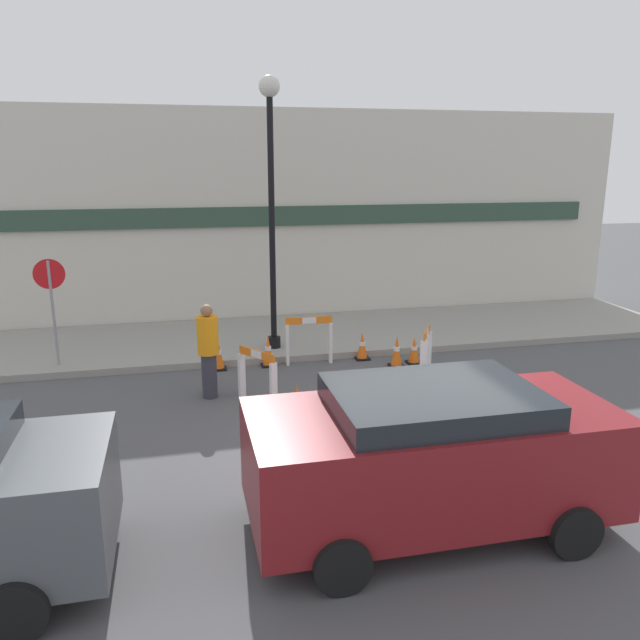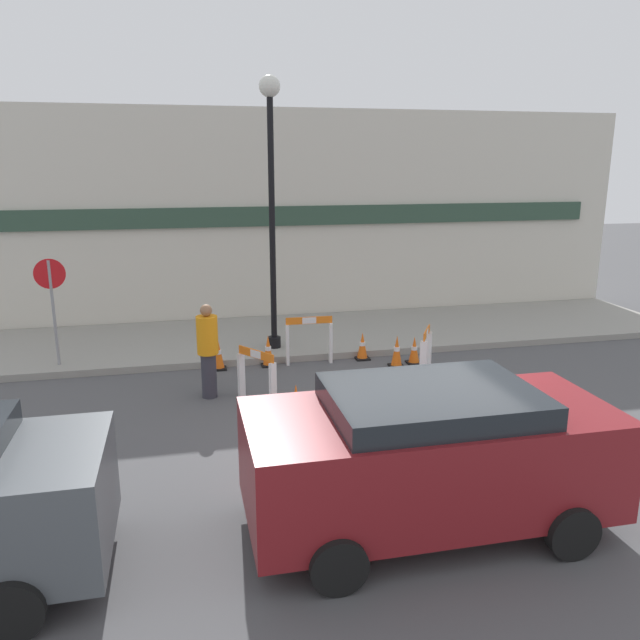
{
  "view_description": "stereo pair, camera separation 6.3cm",
  "coord_description": "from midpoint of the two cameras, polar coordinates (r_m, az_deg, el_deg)",
  "views": [
    {
      "loc": [
        -3.29,
        -7.99,
        4.16
      ],
      "look_at": [
        -0.5,
        4.14,
        1.0
      ],
      "focal_mm": 35.0,
      "sensor_mm": 36.0,
      "label": 1
    },
    {
      "loc": [
        -3.23,
        -8.01,
        4.16
      ],
      "look_at": [
        -0.5,
        4.14,
        1.0
      ],
      "focal_mm": 35.0,
      "sensor_mm": 36.0,
      "label": 2
    }
  ],
  "objects": [
    {
      "name": "parked_car_1",
      "position": [
        7.38,
        9.93,
        -11.63
      ],
      "size": [
        4.19,
        2.0,
        1.71
      ],
      "color": "maroon",
      "rests_on": "ground_plane"
    },
    {
      "name": "barricade_2",
      "position": [
        12.29,
        9.52,
        -3.02
      ],
      "size": [
        0.49,
        0.72,
        1.05
      ],
      "rotation": [
        0.0,
        0.0,
        7.33
      ],
      "color": "white",
      "rests_on": "ground_plane"
    },
    {
      "name": "traffic_cone_1",
      "position": [
        13.1,
        -4.9,
        -2.86
      ],
      "size": [
        0.3,
        0.3,
        0.67
      ],
      "color": "black",
      "rests_on": "ground_plane"
    },
    {
      "name": "person_worker",
      "position": [
        11.34,
        -10.34,
        -2.58
      ],
      "size": [
        0.48,
        0.48,
        1.73
      ],
      "rotation": [
        0.0,
        0.0,
        0.32
      ],
      "color": "#33333D",
      "rests_on": "ground_plane"
    },
    {
      "name": "traffic_cone_5",
      "position": [
        13.09,
        6.89,
        -2.89
      ],
      "size": [
        0.3,
        0.3,
        0.68
      ],
      "color": "black",
      "rests_on": "ground_plane"
    },
    {
      "name": "traffic_cone_2",
      "position": [
        13.0,
        -9.4,
        -3.17
      ],
      "size": [
        0.3,
        0.3,
        0.65
      ],
      "color": "black",
      "rests_on": "ground_plane"
    },
    {
      "name": "traffic_cone_0",
      "position": [
        13.53,
        3.75,
        -2.42
      ],
      "size": [
        0.3,
        0.3,
        0.6
      ],
      "color": "black",
      "rests_on": "ground_plane"
    },
    {
      "name": "barricade_0",
      "position": [
        13.12,
        -1.14,
        -1.65
      ],
      "size": [
        0.99,
        0.16,
        1.03
      ],
      "rotation": [
        0.0,
        0.0,
        3.11
      ],
      "color": "white",
      "rests_on": "ground_plane"
    },
    {
      "name": "sidewalk_slab",
      "position": [
        15.27,
        -0.14,
        -1.28
      ],
      "size": [
        18.0,
        3.68,
        0.15
      ],
      "color": "gray",
      "rests_on": "ground_plane"
    },
    {
      "name": "traffic_cone_4",
      "position": [
        13.36,
        8.47,
        -2.78
      ],
      "size": [
        0.3,
        0.3,
        0.59
      ],
      "color": "black",
      "rests_on": "ground_plane"
    },
    {
      "name": "traffic_cone_3",
      "position": [
        10.45,
        -2.31,
        -7.53
      ],
      "size": [
        0.3,
        0.3,
        0.6
      ],
      "color": "black",
      "rests_on": "ground_plane"
    },
    {
      "name": "ground_plane",
      "position": [
        9.59,
        8.47,
        -11.64
      ],
      "size": [
        60.0,
        60.0,
        0.0
      ],
      "primitive_type": "plane",
      "color": "#4C4C4F"
    },
    {
      "name": "streetlamp_post",
      "position": [
        13.39,
        -4.64,
        12.63
      ],
      "size": [
        0.44,
        0.44,
        5.72
      ],
      "color": "black",
      "rests_on": "sidewalk_slab"
    },
    {
      "name": "storefront_facade",
      "position": [
        16.64,
        -1.63,
        9.39
      ],
      "size": [
        18.0,
        0.22,
        5.5
      ],
      "color": "beige",
      "rests_on": "ground_plane"
    },
    {
      "name": "stop_sign",
      "position": [
        13.48,
        -23.48,
        2.13
      ],
      "size": [
        0.6,
        0.06,
        2.18
      ],
      "rotation": [
        0.0,
        0.0,
        3.22
      ],
      "color": "gray",
      "rests_on": "sidewalk_slab"
    },
    {
      "name": "barricade_1",
      "position": [
        11.07,
        -5.93,
        -4.95
      ],
      "size": [
        0.62,
        0.8,
        0.98
      ],
      "rotation": [
        0.0,
        0.0,
        5.33
      ],
      "color": "white",
      "rests_on": "ground_plane"
    }
  ]
}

